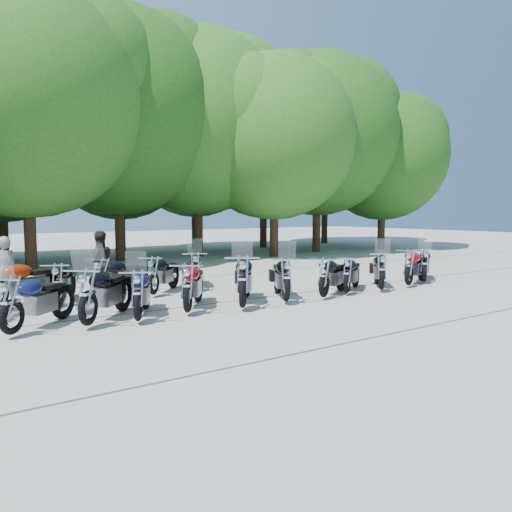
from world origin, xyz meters
TOP-DOWN VIEW (x-y plane):
  - ground at (0.00, 0.00)m, footprint 90.00×90.00m
  - tree_3 at (-3.57, 11.24)m, footprint 8.70×8.70m
  - tree_4 at (0.54, 13.09)m, footprint 9.13×9.13m
  - tree_5 at (4.61, 13.20)m, footprint 9.04×9.04m
  - tree_6 at (7.55, 10.82)m, footprint 8.00×8.00m
  - tree_7 at (11.20, 11.78)m, footprint 8.79×8.79m
  - tree_8 at (15.83, 11.20)m, footprint 7.53×7.53m
  - tree_12 at (1.80, 16.47)m, footprint 7.88×7.88m
  - tree_13 at (6.69, 17.47)m, footprint 8.31×8.31m
  - tree_14 at (10.68, 16.09)m, footprint 8.02×8.02m
  - tree_15 at (16.61, 17.02)m, footprint 9.67×9.67m
  - motorcycle_0 at (-5.87, 0.66)m, footprint 2.06×2.03m
  - motorcycle_1 at (-4.55, 0.57)m, footprint 2.11×2.23m
  - motorcycle_2 at (-3.61, 0.43)m, footprint 1.61×2.25m
  - motorcycle_3 at (-2.42, 0.60)m, footprint 1.90×2.26m
  - motorcycle_4 at (-1.17, 0.35)m, footprint 2.11×2.49m
  - motorcycle_5 at (0.12, 0.41)m, footprint 1.76×2.32m
  - motorcycle_6 at (1.32, 0.36)m, footprint 2.19×1.63m
  - motorcycle_7 at (2.28, 0.50)m, footprint 2.05×1.71m
  - motorcycle_8 at (3.44, 0.33)m, footprint 2.04×2.07m
  - motorcycle_9 at (4.76, 0.43)m, footprint 2.36×1.55m
  - motorcycle_10 at (5.79, 0.67)m, footprint 2.17×1.83m
  - motorcycle_12 at (-4.51, 3.13)m, footprint 1.47×2.16m
  - motorcycle_13 at (-3.42, 3.24)m, footprint 2.21×1.78m
  - motorcycle_14 at (-2.10, 3.19)m, footprint 1.98×1.99m
  - motorcycle_15 at (-0.78, 3.37)m, footprint 1.65×2.29m
  - rider_0 at (-5.51, 3.99)m, footprint 0.66×0.49m
  - rider_1 at (-3.09, 4.54)m, footprint 0.87×0.70m

SIDE VIEW (x-z plane):
  - ground at x=0.00m, z-range 0.00..0.00m
  - motorcycle_7 at x=2.28m, z-range 0.00..1.17m
  - motorcycle_12 at x=-4.51m, z-range 0.00..1.18m
  - motorcycle_6 at x=1.32m, z-range 0.00..1.21m
  - motorcycle_14 at x=-2.10m, z-range 0.00..1.22m
  - motorcycle_2 at x=-3.61m, z-range 0.00..1.24m
  - motorcycle_10 at x=5.79m, z-range 0.00..1.24m
  - motorcycle_13 at x=-3.42m, z-range 0.00..1.25m
  - motorcycle_0 at x=-5.87m, z-range 0.00..1.25m
  - motorcycle_8 at x=3.44m, z-range 0.00..1.26m
  - motorcycle_15 at x=-0.78m, z-range 0.00..1.26m
  - motorcycle_9 at x=4.76m, z-range 0.00..1.29m
  - motorcycle_3 at x=-2.42m, z-range 0.00..1.29m
  - motorcycle_5 at x=0.12m, z-range 0.00..1.29m
  - motorcycle_1 at x=-4.55m, z-range 0.00..1.33m
  - motorcycle_4 at x=-1.17m, z-range 0.00..1.43m
  - rider_0 at x=-5.51m, z-range 0.00..1.67m
  - rider_1 at x=-3.09m, z-range 0.00..1.72m
  - tree_8 at x=15.83m, z-range 0.85..10.10m
  - tree_12 at x=1.80m, z-range 0.89..10.56m
  - tree_6 at x=7.55m, z-range 0.90..10.72m
  - tree_14 at x=10.68m, z-range 0.91..10.75m
  - tree_13 at x=6.69m, z-range 0.94..11.14m
  - tree_3 at x=-3.57m, z-range 0.98..11.66m
  - tree_7 at x=11.20m, z-range 0.99..11.79m
  - tree_5 at x=4.61m, z-range 1.02..12.12m
  - tree_4 at x=0.54m, z-range 1.03..12.24m
  - tree_15 at x=16.61m, z-range 1.09..12.96m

